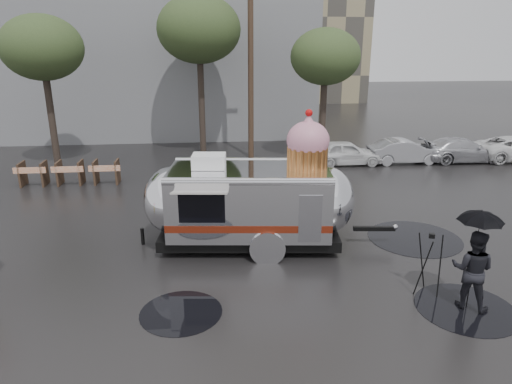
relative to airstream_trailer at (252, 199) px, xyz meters
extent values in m
plane|color=black|center=(-1.55, -3.13, -1.44)|extent=(120.00, 120.00, 0.00)
cylinder|color=black|center=(4.50, -3.94, -1.44)|extent=(2.25, 2.25, 0.01)
cylinder|color=black|center=(-1.93, -3.44, -1.44)|extent=(1.85, 1.85, 0.01)
cylinder|color=black|center=(5.02, -0.06, -1.44)|extent=(2.82, 2.82, 0.01)
cube|color=slate|center=(-5.55, 20.87, 5.06)|extent=(22.00, 12.00, 13.00)
cylinder|color=#473323|center=(0.95, 10.87, 3.06)|extent=(0.28, 0.28, 9.00)
cylinder|color=#382D26|center=(-8.55, 9.87, 1.48)|extent=(0.32, 0.32, 5.85)
ellipsoid|color=#2D401F|center=(-8.55, 9.87, 4.08)|extent=(3.64, 3.64, 2.86)
cylinder|color=#382D26|center=(-1.55, 11.87, 1.93)|extent=(0.32, 0.32, 6.75)
ellipsoid|color=#2D401F|center=(-1.55, 11.87, 4.93)|extent=(4.20, 4.20, 3.30)
cylinder|color=#382D26|center=(4.45, 9.87, 1.26)|extent=(0.32, 0.32, 5.40)
ellipsoid|color=#2D401F|center=(4.45, 9.87, 3.66)|extent=(3.36, 3.36, 2.64)
cube|color=#473323|center=(-9.05, 6.87, -0.94)|extent=(0.08, 0.80, 1.00)
cube|color=#473323|center=(-8.15, 6.87, -0.94)|extent=(0.08, 0.80, 1.00)
cube|color=#E5590C|center=(-8.60, 6.49, -0.69)|extent=(1.30, 0.04, 0.25)
cube|color=#473323|center=(-7.55, 6.87, -0.94)|extent=(0.08, 0.80, 1.00)
cube|color=#473323|center=(-6.65, 6.87, -0.94)|extent=(0.08, 0.80, 1.00)
cube|color=#E5590C|center=(-7.10, 6.49, -0.69)|extent=(1.30, 0.04, 0.25)
cube|color=#473323|center=(-6.05, 6.87, -0.94)|extent=(0.08, 0.80, 1.00)
cube|color=#473323|center=(-5.15, 6.87, -0.94)|extent=(0.08, 0.80, 1.00)
cube|color=#E5590C|center=(-5.60, 6.49, -0.69)|extent=(1.30, 0.04, 0.25)
imported|color=silver|center=(5.45, 8.87, -0.74)|extent=(4.00, 1.80, 1.40)
imported|color=#B2B2B7|center=(8.45, 8.87, -0.74)|extent=(4.00, 1.80, 1.40)
imported|color=#B2B2B7|center=(11.45, 8.87, -0.72)|extent=(4.20, 1.80, 1.44)
cube|color=silver|center=(-0.09, 0.02, 0.00)|extent=(4.74, 2.82, 1.85)
ellipsoid|color=silver|center=(2.15, -0.22, 0.00)|extent=(1.78, 2.51, 1.85)
ellipsoid|color=silver|center=(-2.34, 0.25, 0.00)|extent=(1.78, 2.51, 1.85)
cube|color=black|center=(-0.09, 0.02, -1.08)|extent=(5.32, 2.58, 0.31)
cylinder|color=black|center=(0.31, -1.09, -1.08)|extent=(0.74, 0.30, 0.72)
cylinder|color=black|center=(0.53, 1.01, -1.08)|extent=(0.74, 0.30, 0.72)
cylinder|color=silver|center=(0.29, -1.23, -1.03)|extent=(0.99, 0.20, 0.99)
cube|color=black|center=(3.58, -0.37, -0.93)|extent=(1.24, 0.25, 0.12)
sphere|color=silver|center=(4.20, -0.43, -0.88)|extent=(0.18, 0.18, 0.16)
cylinder|color=black|center=(-3.26, 0.35, -1.18)|extent=(0.11, 0.11, 0.51)
cube|color=#59180B|center=(-0.22, -1.15, -0.47)|extent=(4.50, 0.50, 0.21)
cube|color=#59180B|center=(0.03, 1.19, -0.47)|extent=(4.50, 0.50, 0.21)
cube|color=black|center=(-1.44, -1.04, 0.15)|extent=(1.23, 0.16, 0.82)
cube|color=#A29D97|center=(-1.47, -1.29, 0.66)|extent=(1.48, 0.66, 0.15)
cube|color=silver|center=(1.42, -1.34, -0.16)|extent=(0.62, 0.09, 1.34)
cube|color=white|center=(-1.22, 0.13, 1.13)|extent=(0.99, 0.76, 0.39)
cylinder|color=#D38240|center=(1.54, -0.15, 1.23)|extent=(1.17, 1.17, 0.62)
ellipsoid|color=pink|center=(1.54, -0.15, 1.72)|extent=(1.31, 1.31, 1.07)
cone|color=pink|center=(1.54, -0.15, 2.26)|extent=(0.56, 0.56, 0.41)
sphere|color=red|center=(1.54, -0.15, 2.48)|extent=(0.23, 0.23, 0.21)
imported|color=black|center=(4.56, -3.84, -0.51)|extent=(1.01, 0.93, 1.86)
imported|color=black|center=(4.56, -3.84, 0.51)|extent=(1.18, 1.18, 0.81)
cylinder|color=black|center=(4.56, -3.84, -0.62)|extent=(0.02, 0.02, 1.65)
cylinder|color=black|center=(4.13, -3.26, -0.71)|extent=(0.14, 0.32, 1.49)
cylinder|color=black|center=(3.84, -2.91, -0.71)|extent=(0.34, 0.08, 1.49)
cylinder|color=black|center=(3.68, -3.33, -0.71)|extent=(0.23, 0.28, 1.49)
cube|color=black|center=(3.88, -3.17, 0.05)|extent=(0.16, 0.14, 0.11)
camera|label=1|loc=(-1.16, -12.41, 4.31)|focal=32.00mm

